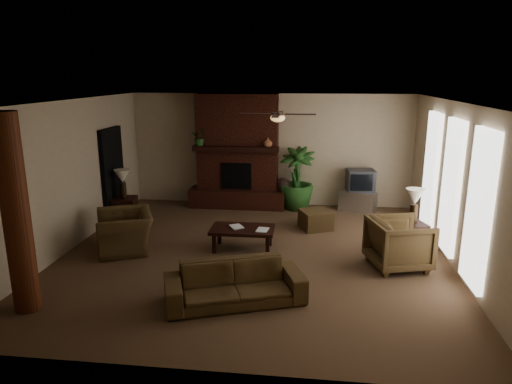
# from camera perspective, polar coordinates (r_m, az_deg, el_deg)

# --- Properties ---
(room_shell) EXTENTS (7.00, 7.00, 7.00)m
(room_shell) POSITION_cam_1_polar(r_m,az_deg,el_deg) (8.21, -0.33, 1.34)
(room_shell) COLOR brown
(room_shell) RESTS_ON ground
(fireplace) EXTENTS (2.40, 0.70, 2.80)m
(fireplace) POSITION_cam_1_polar(r_m,az_deg,el_deg) (11.49, -2.30, 3.87)
(fireplace) COLOR #4A1E13
(fireplace) RESTS_ON ground
(windows) EXTENTS (0.08, 3.65, 2.35)m
(windows) POSITION_cam_1_polar(r_m,az_deg,el_deg) (8.71, 23.00, 0.60)
(windows) COLOR white
(windows) RESTS_ON ground
(log_column) EXTENTS (0.36, 0.36, 2.80)m
(log_column) POSITION_cam_1_polar(r_m,az_deg,el_deg) (7.04, -27.61, -2.57)
(log_column) COLOR #622E18
(log_column) RESTS_ON ground
(doorway) EXTENTS (0.10, 1.00, 2.10)m
(doorway) POSITION_cam_1_polar(r_m,az_deg,el_deg) (10.92, -17.33, 2.10)
(doorway) COLOR black
(doorway) RESTS_ON ground
(ceiling_fan) EXTENTS (1.35, 1.35, 0.37)m
(ceiling_fan) POSITION_cam_1_polar(r_m,az_deg,el_deg) (8.29, 2.70, 9.36)
(ceiling_fan) COLOR #312215
(ceiling_fan) RESTS_ON ceiling
(sofa) EXTENTS (2.10, 1.24, 0.79)m
(sofa) POSITION_cam_1_polar(r_m,az_deg,el_deg) (6.81, -2.66, -10.48)
(sofa) COLOR brown
(sofa) RESTS_ON ground
(armchair_left) EXTENTS (1.14, 1.33, 0.99)m
(armchair_left) POSITION_cam_1_polar(r_m,az_deg,el_deg) (9.04, -15.97, -3.96)
(armchair_left) COLOR brown
(armchair_left) RESTS_ON ground
(armchair_right) EXTENTS (1.08, 1.12, 0.95)m
(armchair_right) POSITION_cam_1_polar(r_m,az_deg,el_deg) (8.30, 17.35, -5.84)
(armchair_right) COLOR brown
(armchair_right) RESTS_ON ground
(coffee_table) EXTENTS (1.20, 0.70, 0.43)m
(coffee_table) POSITION_cam_1_polar(r_m,az_deg,el_deg) (8.75, -1.67, -4.83)
(coffee_table) COLOR black
(coffee_table) RESTS_ON ground
(ottoman) EXTENTS (0.79, 0.79, 0.40)m
(ottoman) POSITION_cam_1_polar(r_m,az_deg,el_deg) (10.05, 7.39, -3.42)
(ottoman) COLOR brown
(ottoman) RESTS_ON ground
(tv_stand) EXTENTS (0.97, 0.77, 0.50)m
(tv_stand) POSITION_cam_1_polar(r_m,az_deg,el_deg) (11.55, 12.53, -1.03)
(tv_stand) COLOR silver
(tv_stand) RESTS_ON ground
(tv) EXTENTS (0.69, 0.58, 0.52)m
(tv) POSITION_cam_1_polar(r_m,az_deg,el_deg) (11.42, 12.83, 1.43)
(tv) COLOR #323335
(tv) RESTS_ON tv_stand
(floor_vase) EXTENTS (0.34, 0.34, 0.77)m
(floor_vase) POSITION_cam_1_polar(r_m,az_deg,el_deg) (11.46, 3.31, 0.12)
(floor_vase) COLOR #33211C
(floor_vase) RESTS_ON ground
(floor_plant) EXTENTS (1.08, 1.64, 0.86)m
(floor_plant) POSITION_cam_1_polar(r_m,az_deg,el_deg) (11.41, 5.01, 0.02)
(floor_plant) COLOR #285321
(floor_plant) RESTS_ON ground
(side_table_left) EXTENTS (0.56, 0.56, 0.55)m
(side_table_left) POSITION_cam_1_polar(r_m,az_deg,el_deg) (10.86, -15.93, -2.08)
(side_table_left) COLOR black
(side_table_left) RESTS_ON ground
(lamp_left) EXTENTS (0.41, 0.41, 0.65)m
(lamp_left) POSITION_cam_1_polar(r_m,az_deg,el_deg) (10.67, -16.24, 1.63)
(lamp_left) COLOR #312215
(lamp_left) RESTS_ON side_table_left
(side_table_right) EXTENTS (0.63, 0.63, 0.55)m
(side_table_right) POSITION_cam_1_polar(r_m,az_deg,el_deg) (9.20, 18.56, -5.28)
(side_table_right) COLOR black
(side_table_right) RESTS_ON ground
(lamp_right) EXTENTS (0.40, 0.40, 0.65)m
(lamp_right) POSITION_cam_1_polar(r_m,az_deg,el_deg) (9.03, 19.10, -0.86)
(lamp_right) COLOR #312215
(lamp_right) RESTS_ON side_table_right
(mantel_plant) EXTENTS (0.46, 0.49, 0.33)m
(mantel_plant) POSITION_cam_1_polar(r_m,az_deg,el_deg) (11.34, -6.97, 6.55)
(mantel_plant) COLOR #285321
(mantel_plant) RESTS_ON fireplace
(mantel_vase) EXTENTS (0.28, 0.29, 0.22)m
(mantel_vase) POSITION_cam_1_polar(r_m,az_deg,el_deg) (11.07, 1.47, 6.17)
(mantel_vase) COLOR #975B3C
(mantel_vase) RESTS_ON fireplace
(book_a) EXTENTS (0.20, 0.13, 0.29)m
(book_a) POSITION_cam_1_polar(r_m,az_deg,el_deg) (8.68, -3.12, -3.60)
(book_a) COLOR #999999
(book_a) RESTS_ON coffee_table
(book_b) EXTENTS (0.21, 0.05, 0.29)m
(book_b) POSITION_cam_1_polar(r_m,az_deg,el_deg) (8.56, 0.11, -3.83)
(book_b) COLOR #999999
(book_b) RESTS_ON coffee_table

